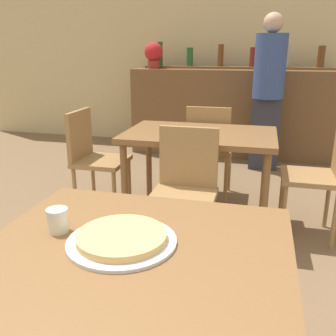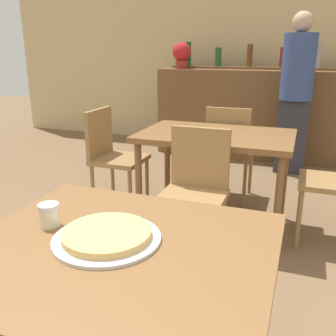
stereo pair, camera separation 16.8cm
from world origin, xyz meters
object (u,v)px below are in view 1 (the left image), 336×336
object	(u,v)px
chair_far_side_front	(185,185)
cheese_shaker	(58,220)
potted_plant	(154,54)
person_standing	(268,88)
chair_far_side_right	(322,170)
chair_far_side_back	(209,145)
chair_far_side_left	(93,154)
pizza_tray	(122,239)

from	to	relation	value
chair_far_side_front	cheese_shaker	world-z (taller)	chair_far_side_front
potted_plant	person_standing	bearing A→B (deg)	-19.89
chair_far_side_right	cheese_shaker	xyz separation A→B (m)	(-1.11, -1.66, 0.25)
chair_far_side_back	potted_plant	world-z (taller)	potted_plant
chair_far_side_front	person_standing	world-z (taller)	person_standing
chair_far_side_front	chair_far_side_back	distance (m)	1.08
chair_far_side_back	chair_far_side_right	xyz separation A→B (m)	(0.88, -0.54, 0.00)
person_standing	potted_plant	xyz separation A→B (m)	(-1.47, 0.53, 0.35)
chair_far_side_left	pizza_tray	world-z (taller)	chair_far_side_left
chair_far_side_back	chair_far_side_left	bearing A→B (deg)	31.45
potted_plant	chair_far_side_back	bearing A→B (deg)	-58.71
person_standing	potted_plant	bearing A→B (deg)	160.11
chair_far_side_front	chair_far_side_back	bearing A→B (deg)	90.00
chair_far_side_right	cheese_shaker	distance (m)	2.01
cheese_shaker	chair_far_side_right	bearing A→B (deg)	56.26
chair_far_side_front	pizza_tray	distance (m)	1.16
chair_far_side_right	pizza_tray	bearing A→B (deg)	-27.13
chair_far_side_back	chair_far_side_right	distance (m)	1.03
chair_far_side_back	person_standing	world-z (taller)	person_standing
chair_far_side_front	person_standing	distance (m)	2.25
chair_far_side_front	cheese_shaker	bearing A→B (deg)	-101.36
chair_far_side_back	potted_plant	xyz separation A→B (m)	(-0.98, 1.61, 0.76)
potted_plant	pizza_tray	bearing A→B (deg)	-75.36
potted_plant	chair_far_side_right	bearing A→B (deg)	-49.12
pizza_tray	cheese_shaker	distance (m)	0.25
chair_far_side_front	chair_far_side_right	world-z (taller)	same
potted_plant	cheese_shaker	bearing A→B (deg)	-78.78
chair_far_side_right	potted_plant	size ratio (longest dim) A/B	2.65
chair_far_side_front	person_standing	size ratio (longest dim) A/B	0.51
chair_far_side_back	potted_plant	distance (m)	2.04
cheese_shaker	person_standing	bearing A→B (deg)	77.80
chair_far_side_right	potted_plant	xyz separation A→B (m)	(-1.86, 2.15, 0.76)
pizza_tray	person_standing	world-z (taller)	person_standing
chair_far_side_left	cheese_shaker	size ratio (longest dim) A/B	10.17
chair_far_side_back	chair_far_side_left	distance (m)	1.03
chair_far_side_back	pizza_tray	bearing A→B (deg)	90.54
pizza_tray	cheese_shaker	bearing A→B (deg)	174.41
cheese_shaker	person_standing	xyz separation A→B (m)	(0.71, 3.28, 0.16)
chair_far_side_left	chair_far_side_front	bearing A→B (deg)	-121.45
chair_far_side_right	cheese_shaker	size ratio (longest dim) A/B	10.17
chair_far_side_back	chair_far_side_right	bearing A→B (deg)	148.55
chair_far_side_left	person_standing	distance (m)	2.16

